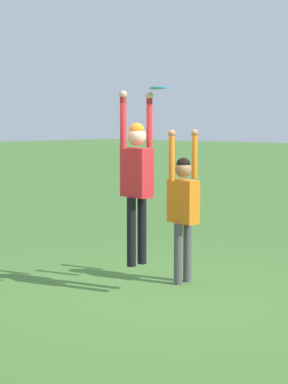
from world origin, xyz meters
TOP-DOWN VIEW (x-y plane):
  - ground_plane at (0.00, 0.00)m, footprint 120.00×120.00m
  - person_jumping at (-0.11, 0.28)m, footprint 0.61×0.49m
  - person_defending at (0.71, 0.15)m, footprint 0.62×0.49m
  - frisbee at (0.12, 0.12)m, footprint 0.23×0.23m

SIDE VIEW (x-z plane):
  - ground_plane at x=0.00m, z-range 0.00..0.00m
  - person_defending at x=0.71m, z-range 0.07..2.23m
  - person_jumping at x=-0.11m, z-range 0.46..2.74m
  - frisbee at x=0.12m, z-range 2.69..2.72m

